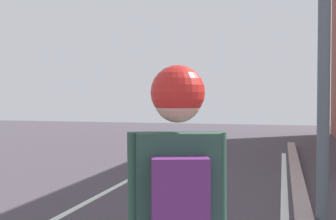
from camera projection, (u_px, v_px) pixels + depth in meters
skater at (178, 196)px, 2.04m from camera, size 0.47×0.64×1.79m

